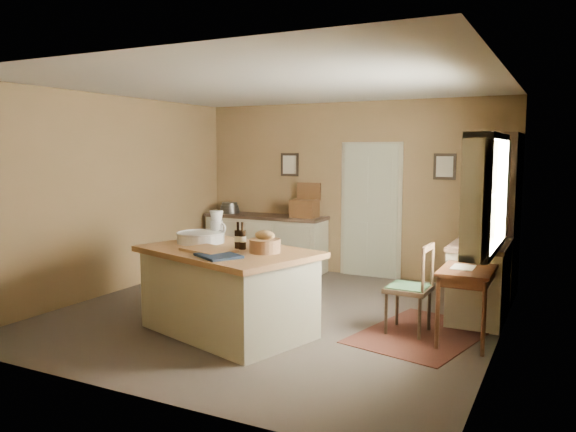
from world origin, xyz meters
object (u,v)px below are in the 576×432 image
sideboard (266,240)px  right_cabinet (480,280)px  writing_desk (468,278)px  desk_chair (408,289)px  work_island (228,288)px  shelving_unit (506,217)px

sideboard → right_cabinet: sideboard is taller
writing_desk → desk_chair: size_ratio=0.88×
work_island → writing_desk: size_ratio=2.51×
sideboard → shelving_unit: 3.75m
sideboard → right_cabinet: 3.77m
work_island → writing_desk: 2.50m
writing_desk → work_island: bearing=-159.9°
work_island → right_cabinet: size_ratio=1.92×
work_island → sideboard: size_ratio=1.04×
sideboard → desk_chair: bearing=-36.4°
writing_desk → shelving_unit: 2.01m
writing_desk → shelving_unit: shelving_unit is taller
work_island → writing_desk: bearing=37.1°
sideboard → right_cabinet: size_ratio=1.85×
sideboard → shelving_unit: size_ratio=0.94×
writing_desk → right_cabinet: size_ratio=0.76×
work_island → shelving_unit: (2.50, 2.81, 0.60)m
sideboard → writing_desk: 4.15m
work_island → shelving_unit: size_ratio=0.97×
work_island → right_cabinet: (2.34, 1.72, -0.02)m
writing_desk → shelving_unit: (0.16, 1.95, 0.42)m
sideboard → desk_chair: 3.65m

